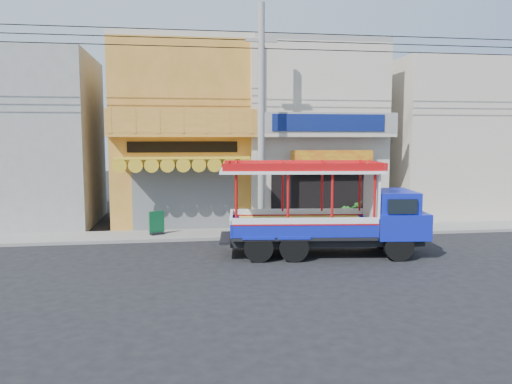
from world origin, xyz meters
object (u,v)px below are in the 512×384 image
green_sign (157,225)px  potted_plant_a (343,217)px  potted_plant_b (346,219)px  utility_pole (265,109)px  songthaew_truck (338,210)px  potted_plant_c (357,213)px

green_sign → potted_plant_a: bearing=1.8°
potted_plant_b → green_sign: bearing=59.1°
potted_plant_a → potted_plant_b: bearing=-144.3°
utility_pole → songthaew_truck: 5.16m
songthaew_truck → potted_plant_b: 3.94m
potted_plant_a → potted_plant_c: 0.86m
green_sign → potted_plant_c: (8.46, 0.65, 0.16)m
songthaew_truck → potted_plant_b: bearing=67.6°
green_sign → potted_plant_b: (7.64, -0.32, 0.11)m
utility_pole → potted_plant_a: 5.71m
songthaew_truck → green_sign: size_ratio=7.41×
utility_pole → potted_plant_c: bearing=16.8°
utility_pole → potted_plant_c: size_ratio=25.23×
songthaew_truck → green_sign: (-6.18, 3.86, -1.00)m
songthaew_truck → potted_plant_a: size_ratio=7.40×
utility_pole → potted_plant_b: 5.58m
songthaew_truck → potted_plant_b: (1.46, 3.55, -0.89)m
green_sign → potted_plant_b: potted_plant_b is taller
green_sign → potted_plant_c: bearing=4.4°
green_sign → utility_pole: bearing=-8.4°
utility_pole → green_sign: (-4.23, 0.63, -4.52)m
potted_plant_b → potted_plant_a: bearing=-35.6°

